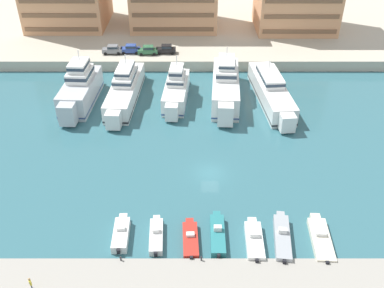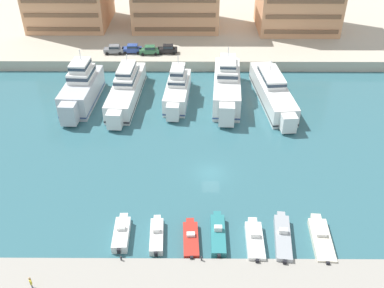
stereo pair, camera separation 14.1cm
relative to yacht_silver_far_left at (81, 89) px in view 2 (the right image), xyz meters
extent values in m
plane|color=#336670|center=(22.35, -20.36, -2.74)|extent=(400.00, 400.00, 0.00)
cube|color=#BCB29E|center=(22.35, 48.15, -1.64)|extent=(180.00, 70.00, 2.20)
cube|color=#9E998E|center=(22.35, -38.74, -2.48)|extent=(120.00, 5.29, 0.52)
cube|color=silver|center=(0.01, 0.23, -0.66)|extent=(5.51, 13.93, 4.16)
cube|color=silver|center=(-0.42, -7.67, -0.55)|extent=(2.75, 2.52, 3.54)
cube|color=#334C7F|center=(0.01, 0.23, -2.01)|extent=(5.57, 14.07, 0.24)
cube|color=white|center=(0.07, 1.26, 2.29)|extent=(4.03, 5.95, 1.74)
cube|color=#233342|center=(0.07, 1.26, 2.47)|extent=(4.08, 6.01, 0.63)
cube|color=white|center=(0.07, 1.26, 3.91)|extent=(3.14, 4.64, 1.49)
cube|color=#233342|center=(0.07, 1.26, 4.06)|extent=(3.18, 4.68, 0.54)
cylinder|color=silver|center=(0.12, 2.12, 5.55)|extent=(0.16, 0.16, 1.80)
cube|color=silver|center=(0.42, 7.52, -1.59)|extent=(4.09, 1.12, 0.20)
cube|color=white|center=(7.73, 1.32, -1.13)|extent=(5.35, 18.43, 3.22)
cube|color=white|center=(7.13, -8.73, -1.05)|extent=(2.48, 2.28, 2.74)
cube|color=black|center=(7.73, 1.32, -2.17)|extent=(5.40, 18.62, 0.24)
cube|color=white|center=(7.81, 2.68, 1.22)|extent=(3.79, 7.83, 1.47)
cube|color=#233342|center=(7.81, 2.68, 1.36)|extent=(3.83, 7.91, 0.53)
cube|color=white|center=(7.81, 2.68, 2.53)|extent=(2.95, 6.11, 1.16)
cube|color=#233342|center=(7.81, 2.68, 2.64)|extent=(2.99, 6.17, 0.42)
cylinder|color=silver|center=(7.88, 3.83, 4.01)|extent=(0.16, 0.16, 1.80)
cube|color=white|center=(8.29, 10.86, -1.85)|extent=(3.68, 1.11, 0.20)
cube|color=white|center=(16.95, 1.16, -1.15)|extent=(4.76, 13.26, 3.17)
cube|color=white|center=(16.42, -6.20, -1.07)|extent=(2.24, 2.06, 2.70)
cube|color=#334C7F|center=(16.95, 1.16, -2.18)|extent=(4.81, 13.39, 0.24)
cube|color=white|center=(17.02, 2.13, 1.09)|extent=(3.38, 5.67, 1.31)
cube|color=#233342|center=(17.02, 2.13, 1.22)|extent=(3.42, 5.73, 0.47)
cube|color=white|center=(17.02, 2.13, 2.48)|extent=(2.63, 4.42, 1.48)
cube|color=#233342|center=(17.02, 2.13, 2.63)|extent=(2.67, 4.47, 0.53)
cylinder|color=silver|center=(17.08, 2.95, 4.13)|extent=(0.16, 0.16, 1.80)
cube|color=white|center=(17.46, 8.09, -1.87)|extent=(3.31, 1.13, 0.20)
cube|color=white|center=(25.85, 1.89, -0.66)|extent=(5.72, 17.59, 4.15)
cube|color=white|center=(25.23, -7.79, -0.56)|extent=(2.68, 2.46, 3.52)
cube|color=#334C7F|center=(25.85, 1.89, -2.01)|extent=(5.77, 17.76, 0.24)
cube|color=white|center=(25.94, 3.18, 2.25)|extent=(4.06, 7.49, 1.68)
cube|color=#233342|center=(25.94, 3.18, 2.41)|extent=(4.11, 7.57, 0.60)
cube|color=white|center=(25.94, 3.18, 3.69)|extent=(3.17, 5.84, 1.20)
cube|color=#233342|center=(25.94, 3.18, 3.81)|extent=(3.20, 5.90, 0.43)
cylinder|color=silver|center=(26.01, 4.27, 5.19)|extent=(0.16, 0.16, 1.80)
cube|color=white|center=(26.44, 10.98, -1.60)|extent=(3.97, 1.15, 0.20)
cube|color=white|center=(33.97, 1.02, -1.12)|extent=(6.13, 19.65, 3.23)
cube|color=white|center=(34.99, -9.56, -1.04)|extent=(2.56, 2.37, 2.75)
cube|color=black|center=(33.97, 1.02, -2.17)|extent=(6.19, 19.84, 0.24)
cube|color=white|center=(33.83, 2.46, 1.25)|extent=(4.11, 8.40, 1.50)
cube|color=#233342|center=(33.83, 2.46, 1.40)|extent=(4.16, 8.48, 0.54)
cylinder|color=silver|center=(33.72, 3.68, 2.90)|extent=(0.16, 0.16, 1.80)
cube|color=white|center=(33.01, 11.09, -1.85)|extent=(3.72, 1.25, 0.20)
cube|color=white|center=(11.52, -32.64, -2.20)|extent=(1.90, 4.89, 1.07)
cube|color=white|center=(11.43, -29.88, -2.20)|extent=(0.99, 0.82, 0.91)
cube|color=silver|center=(11.51, -32.28, -1.44)|extent=(0.98, 0.63, 0.45)
cube|color=#283847|center=(11.50, -32.00, -1.38)|extent=(0.88, 0.11, 0.27)
cube|color=black|center=(11.59, -35.24, -2.05)|extent=(0.37, 0.29, 0.60)
cube|color=white|center=(15.62, -32.80, -2.31)|extent=(1.75, 5.21, 0.86)
cube|color=white|center=(15.49, -29.92, -2.31)|extent=(0.86, 0.72, 0.73)
cube|color=silver|center=(15.61, -32.41, -1.62)|extent=(0.86, 0.64, 0.51)
cube|color=#283847|center=(15.59, -32.13, -1.55)|extent=(0.76, 0.11, 0.31)
cube|color=black|center=(15.75, -35.55, -2.16)|extent=(0.37, 0.30, 0.60)
cube|color=red|center=(19.61, -33.31, -2.36)|extent=(1.93, 5.26, 0.75)
cube|color=red|center=(19.50, -30.37, -2.36)|extent=(0.98, 0.82, 0.64)
cube|color=silver|center=(19.60, -32.92, -1.81)|extent=(0.98, 0.64, 0.36)
cube|color=#283847|center=(19.59, -32.64, -1.75)|extent=(0.87, 0.11, 0.21)
cube|color=black|center=(19.72, -36.09, -2.21)|extent=(0.37, 0.29, 0.60)
cube|color=teal|center=(22.78, -32.67, -2.27)|extent=(1.74, 6.07, 0.93)
cube|color=teal|center=(22.82, -29.31, -2.27)|extent=(0.92, 0.76, 0.79)
cube|color=silver|center=(22.78, -32.21, -1.51)|extent=(0.92, 0.61, 0.59)
cube|color=#283847|center=(22.79, -31.93, -1.42)|extent=(0.83, 0.09, 0.35)
cube|color=black|center=(22.74, -35.87, -2.12)|extent=(0.36, 0.28, 0.60)
cube|color=white|center=(26.94, -33.62, -2.26)|extent=(2.07, 5.61, 0.95)
cube|color=white|center=(27.03, -30.46, -2.26)|extent=(1.08, 0.89, 0.81)
cube|color=silver|center=(26.96, -33.21, -1.51)|extent=(1.07, 0.63, 0.56)
cube|color=#283847|center=(26.96, -32.93, -1.42)|extent=(0.96, 0.11, 0.34)
cube|color=black|center=(26.86, -36.58, -2.11)|extent=(0.37, 0.29, 0.60)
cube|color=#9EA3A8|center=(30.21, -33.18, -2.23)|extent=(2.49, 6.97, 1.03)
cube|color=#9EA3A8|center=(30.63, -29.45, -2.23)|extent=(1.04, 0.89, 0.87)
cube|color=silver|center=(30.27, -32.68, -1.42)|extent=(1.02, 0.70, 0.58)
cube|color=#283847|center=(30.30, -32.40, -1.33)|extent=(0.87, 0.18, 0.35)
cube|color=black|center=(29.81, -36.75, -2.08)|extent=(0.39, 0.32, 0.60)
cube|color=beige|center=(34.69, -33.33, -2.36)|extent=(2.52, 6.67, 0.75)
cube|color=beige|center=(34.90, -29.63, -2.36)|extent=(1.23, 1.03, 0.64)
cube|color=silver|center=(34.72, -32.84, -1.77)|extent=(1.21, 0.67, 0.43)
cube|color=#283847|center=(34.73, -32.56, -1.71)|extent=(1.07, 0.14, 0.26)
cube|color=black|center=(34.48, -36.78, -2.21)|extent=(0.38, 0.30, 0.60)
cube|color=slate|center=(3.06, 17.27, 0.18)|extent=(4.17, 1.87, 0.80)
cube|color=slate|center=(3.21, 17.27, 0.92)|extent=(2.16, 1.65, 0.68)
cube|color=#1E2833|center=(3.21, 17.27, 0.92)|extent=(2.12, 1.66, 0.37)
cylinder|color=black|center=(1.74, 16.36, -0.22)|extent=(0.65, 0.25, 0.64)
cylinder|color=black|center=(1.67, 18.06, -0.22)|extent=(0.65, 0.25, 0.64)
cylinder|color=black|center=(4.44, 16.47, -0.22)|extent=(0.65, 0.25, 0.64)
cylinder|color=black|center=(4.37, 18.17, -0.22)|extent=(0.65, 0.25, 0.64)
cube|color=#28428E|center=(6.83, 17.59, 0.18)|extent=(4.11, 1.72, 0.80)
cube|color=#28428E|center=(6.98, 17.59, 0.92)|extent=(2.11, 1.57, 0.68)
cube|color=#1E2833|center=(6.98, 17.59, 0.92)|extent=(2.06, 1.58, 0.37)
cylinder|color=black|center=(5.49, 16.73, -0.22)|extent=(0.64, 0.22, 0.64)
cylinder|color=black|center=(5.48, 18.43, -0.22)|extent=(0.64, 0.22, 0.64)
cylinder|color=black|center=(8.19, 16.74, -0.22)|extent=(0.64, 0.22, 0.64)
cylinder|color=black|center=(8.18, 18.44, -0.22)|extent=(0.64, 0.22, 0.64)
cube|color=#2D6642|center=(10.53, 16.93, 0.18)|extent=(4.19, 1.94, 0.80)
cube|color=#2D6642|center=(10.68, 16.94, 0.92)|extent=(2.19, 1.68, 0.68)
cube|color=#1E2833|center=(10.68, 16.94, 0.92)|extent=(2.15, 1.69, 0.37)
cylinder|color=black|center=(9.23, 16.00, -0.22)|extent=(0.65, 0.26, 0.64)
cylinder|color=black|center=(9.13, 17.70, -0.22)|extent=(0.65, 0.26, 0.64)
cylinder|color=black|center=(11.93, 16.16, -0.22)|extent=(0.65, 0.26, 0.64)
cylinder|color=black|center=(11.83, 17.86, -0.22)|extent=(0.65, 0.26, 0.64)
cube|color=black|center=(14.33, 17.49, 0.18)|extent=(4.15, 1.84, 0.80)
cube|color=black|center=(14.48, 17.49, 0.92)|extent=(2.15, 1.63, 0.68)
cube|color=#1E2833|center=(14.48, 17.49, 0.92)|extent=(2.11, 1.64, 0.37)
cylinder|color=black|center=(13.01, 16.59, -0.22)|extent=(0.65, 0.24, 0.64)
cylinder|color=black|center=(12.95, 18.29, -0.22)|extent=(0.65, 0.24, 0.64)
cylinder|color=black|center=(15.70, 16.69, -0.22)|extent=(0.65, 0.24, 0.64)
cylinder|color=black|center=(15.65, 18.38, -0.22)|extent=(0.65, 0.24, 0.64)
cube|color=brown|center=(-10.02, 27.59, 1.05)|extent=(16.73, 0.24, 0.90)
cube|color=brown|center=(-10.02, 27.59, 4.22)|extent=(16.73, 0.24, 0.90)
cube|color=brown|center=(-10.02, 27.59, 7.40)|extent=(16.73, 0.24, 0.90)
cube|color=brown|center=(15.52, 27.52, 1.08)|extent=(18.38, 0.24, 0.90)
cube|color=brown|center=(15.52, 27.52, 4.32)|extent=(18.38, 0.24, 0.90)
cube|color=brown|center=(15.52, 27.52, 7.56)|extent=(18.38, 0.24, 0.90)
cube|color=brown|center=(43.99, 25.79, 1.15)|extent=(16.63, 0.24, 0.90)
cube|color=brown|center=(43.99, 25.79, 4.53)|extent=(16.63, 0.24, 0.90)
cube|color=brown|center=(43.99, 25.79, 7.91)|extent=(16.63, 0.24, 0.90)
cylinder|color=#4C515B|center=(3.47, -40.08, -1.82)|extent=(0.13, 0.13, 0.78)
cylinder|color=#4C515B|center=(3.39, -39.95, -1.82)|extent=(0.13, 0.13, 0.78)
cube|color=yellow|center=(3.43, -40.01, -1.13)|extent=(0.41, 0.48, 0.60)
cylinder|color=yellow|center=(3.57, -40.24, -1.18)|extent=(0.09, 0.09, 0.60)
cylinder|color=yellow|center=(3.29, -39.79, -1.18)|extent=(0.09, 0.09, 0.60)
sphere|color=#A87A5B|center=(3.43, -40.01, -0.72)|extent=(0.22, 0.22, 0.22)
cylinder|color=#2D2D33|center=(12.02, -36.35, -1.99)|extent=(0.18, 0.18, 0.45)
sphere|color=#2D2D33|center=(12.02, -36.35, -1.70)|extent=(0.20, 0.20, 0.20)
cylinder|color=#2D2D33|center=(20.81, -36.35, -1.99)|extent=(0.18, 0.18, 0.45)
sphere|color=#2D2D33|center=(20.81, -36.35, -1.70)|extent=(0.20, 0.20, 0.20)
camera|label=1|loc=(19.79, -67.61, 34.75)|focal=40.00mm
camera|label=2|loc=(19.93, -67.61, 34.75)|focal=40.00mm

